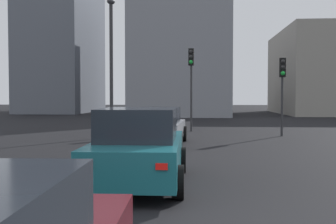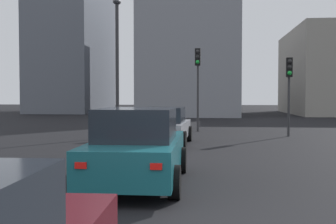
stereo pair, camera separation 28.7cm
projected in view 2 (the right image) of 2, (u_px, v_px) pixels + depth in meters
car_silver_right_lead at (164, 126)px, 16.56m from camera, size 4.12×2.10×1.46m
car_teal_right_second at (138, 148)px, 9.18m from camera, size 4.42×2.04×1.65m
traffic_light_near_left at (289, 80)px, 19.69m from camera, size 0.32×0.29×3.67m
traffic_light_near_right at (198, 72)px, 22.43m from camera, size 0.32×0.30×4.40m
street_lamp_kerbside at (117, 55)px, 19.35m from camera, size 0.56×0.36×6.29m
building_facade_center at (191, 52)px, 43.69m from camera, size 15.51×9.20×12.69m
building_facade_right at (73, 49)px, 49.65m from camera, size 13.94×6.80×14.75m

